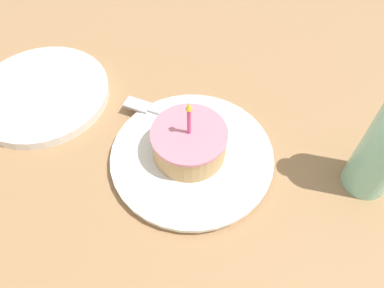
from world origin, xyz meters
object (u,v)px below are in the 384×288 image
(plate, at_px, (192,156))
(side_plate, at_px, (42,94))
(cake_slice, at_px, (189,142))
(fork, at_px, (168,114))

(plate, height_order, side_plate, plate)
(cake_slice, bearing_deg, side_plate, -120.98)
(plate, bearing_deg, cake_slice, -127.47)
(side_plate, bearing_deg, fork, 71.33)
(cake_slice, distance_m, side_plate, 0.30)
(cake_slice, height_order, fork, cake_slice)
(fork, distance_m, side_plate, 0.24)
(plate, xyz_separation_m, fork, (-0.08, -0.04, 0.01))
(fork, bearing_deg, side_plate, -108.67)
(cake_slice, bearing_deg, plate, 52.53)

